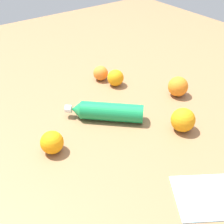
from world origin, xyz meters
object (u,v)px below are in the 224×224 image
object	(u,v)px
orange_0	(178,86)
folded_napkin	(207,196)
water_bottle	(106,112)
orange_2	(101,73)
orange_3	(183,120)
orange_4	(52,142)
orange_1	(115,78)

from	to	relation	value
orange_0	folded_napkin	size ratio (longest dim) A/B	0.47
water_bottle	orange_2	size ratio (longest dim) A/B	3.68
orange_3	orange_4	distance (m)	0.44
orange_0	folded_napkin	distance (m)	0.52
water_bottle	orange_1	xyz separation A→B (m)	(0.18, -0.18, 0.00)
orange_0	orange_3	xyz separation A→B (m)	(-0.17, 0.15, 0.00)
orange_0	orange_2	world-z (taller)	orange_0
orange_0	water_bottle	bearing A→B (deg)	84.11
orange_0	orange_4	world-z (taller)	orange_0
orange_1	orange_2	distance (m)	0.08
orange_2	folded_napkin	xyz separation A→B (m)	(-0.71, 0.14, -0.03)
water_bottle	orange_4	bearing A→B (deg)	53.14
orange_1	orange_2	size ratio (longest dim) A/B	1.09
orange_1	orange_4	xyz separation A→B (m)	(-0.22, 0.41, 0.00)
water_bottle	orange_4	world-z (taller)	orange_4
water_bottle	orange_3	distance (m)	0.27
orange_1	orange_4	bearing A→B (deg)	118.27
orange_0	orange_4	distance (m)	0.57
orange_2	folded_napkin	size ratio (longest dim) A/B	0.37
orange_0	folded_napkin	xyz separation A→B (m)	(-0.42, 0.32, -0.04)
water_bottle	orange_0	world-z (taller)	orange_0
orange_1	folded_napkin	distance (m)	0.65
orange_4	folded_napkin	size ratio (longest dim) A/B	0.43
folded_napkin	water_bottle	bearing A→B (deg)	1.67
water_bottle	orange_1	bearing A→B (deg)	-90.99
orange_3	water_bottle	bearing A→B (deg)	40.57
orange_3	orange_4	world-z (taller)	orange_3
orange_3	folded_napkin	distance (m)	0.30
orange_1	orange_2	bearing A→B (deg)	17.01
orange_4	folded_napkin	world-z (taller)	orange_4
folded_napkin	orange_4	bearing A→B (deg)	31.45
orange_3	folded_napkin	size ratio (longest dim) A/B	0.48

